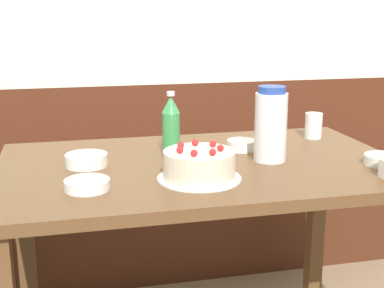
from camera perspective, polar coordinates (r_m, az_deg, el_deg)
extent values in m
cube|color=#4C2314|center=(2.81, -4.29, -2.69)|extent=(4.80, 0.04, 0.89)
cube|color=#472314|center=(2.68, -3.45, -8.50)|extent=(2.33, 0.38, 0.46)
cube|color=brown|center=(1.73, 1.03, -2.52)|extent=(1.29, 0.79, 0.03)
cube|color=brown|center=(2.15, -17.25, -10.83)|extent=(0.06, 0.06, 0.74)
cube|color=brown|center=(2.37, 13.06, -8.20)|extent=(0.06, 0.06, 0.74)
cylinder|color=white|center=(1.56, 0.77, -3.68)|extent=(0.25, 0.25, 0.01)
cylinder|color=beige|center=(1.54, 0.78, -2.17)|extent=(0.21, 0.21, 0.08)
sphere|color=red|center=(1.47, 0.22, -0.97)|extent=(0.02, 0.02, 0.02)
sphere|color=red|center=(1.48, 2.21, -0.87)|extent=(0.02, 0.02, 0.02)
sphere|color=red|center=(1.53, 3.05, -0.41)|extent=(0.02, 0.02, 0.02)
sphere|color=red|center=(1.58, 2.19, 0.03)|extent=(0.02, 0.02, 0.02)
sphere|color=red|center=(1.59, 0.34, 0.15)|extent=(0.02, 0.02, 0.02)
sphere|color=red|center=(1.56, -1.21, -0.14)|extent=(0.02, 0.02, 0.02)
sphere|color=red|center=(1.51, -1.31, -0.63)|extent=(0.02, 0.02, 0.02)
cylinder|color=white|center=(1.74, 8.38, 1.78)|extent=(0.10, 0.10, 0.22)
cylinder|color=#28479E|center=(1.72, 8.53, 5.76)|extent=(0.09, 0.09, 0.02)
cylinder|color=#388E4C|center=(1.78, -2.24, 1.01)|extent=(0.06, 0.06, 0.15)
cone|color=#388E4C|center=(1.76, -2.27, 4.24)|extent=(0.06, 0.06, 0.06)
cylinder|color=silver|center=(1.76, -2.29, 5.39)|extent=(0.03, 0.03, 0.01)
cylinder|color=white|center=(1.88, 5.33, -0.11)|extent=(0.10, 0.10, 0.04)
cylinder|color=white|center=(1.71, -11.19, -1.69)|extent=(0.13, 0.13, 0.04)
cylinder|color=white|center=(1.80, 19.68, -1.61)|extent=(0.12, 0.12, 0.03)
cylinder|color=white|center=(1.49, -11.13, -4.28)|extent=(0.12, 0.12, 0.03)
cylinder|color=silver|center=(2.09, 12.83, 1.92)|extent=(0.07, 0.07, 0.10)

